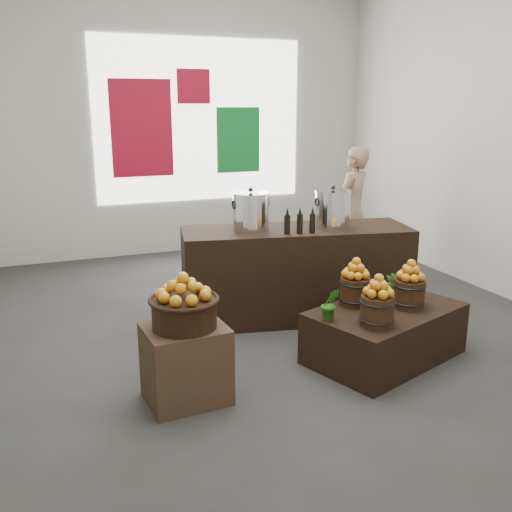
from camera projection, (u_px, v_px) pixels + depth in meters
name	position (u px, v px, depth m)	size (l,w,h in m)	color
ground	(271.00, 328.00, 5.93)	(7.00, 7.00, 0.00)	#31312F
back_wall	(181.00, 121.00, 8.55)	(6.00, 0.04, 4.00)	#B6B3A8
back_opening	(201.00, 121.00, 8.64)	(3.20, 0.02, 2.40)	white
deco_red_left	(142.00, 128.00, 8.34)	(0.90, 0.04, 1.40)	maroon
deco_green_right	(238.00, 140.00, 8.92)	(0.70, 0.04, 1.00)	#117229
deco_red_upper	(193.00, 86.00, 8.47)	(0.50, 0.04, 0.50)	maroon
crate	(186.00, 364.00, 4.42)	(0.61, 0.50, 0.61)	brown
wicker_basket	(184.00, 313.00, 4.31)	(0.49, 0.49, 0.22)	black
apples_in_basket	(183.00, 286.00, 4.26)	(0.38, 0.38, 0.21)	#8F1A04
display_table	(385.00, 333.00, 5.18)	(1.38, 0.85, 0.48)	black
apple_bucket_front_left	(377.00, 311.00, 4.70)	(0.28, 0.28, 0.26)	#351B0E
apples_in_bucket_front_left	(379.00, 285.00, 4.64)	(0.21, 0.21, 0.19)	#8F1A04
apple_bucket_front_right	(409.00, 294.00, 5.12)	(0.28, 0.28, 0.26)	#351B0E
apples_in_bucket_front_right	(411.00, 270.00, 5.07)	(0.21, 0.21, 0.19)	#8F1A04
apple_bucket_rear	(355.00, 291.00, 5.19)	(0.28, 0.28, 0.26)	#351B0E
apples_in_bucket_rear	(356.00, 268.00, 5.13)	(0.21, 0.21, 0.19)	#8F1A04
herb_garnish_right	(397.00, 282.00, 5.47)	(0.23, 0.20, 0.25)	#206114
herb_garnish_left	(330.00, 304.00, 4.81)	(0.16, 0.13, 0.29)	#206114
counter	(296.00, 273.00, 6.13)	(2.41, 0.77, 0.99)	black
stock_pot_left	(251.00, 212.00, 5.87)	(0.37, 0.37, 0.37)	silver
stock_pot_center	(332.00, 210.00, 6.02)	(0.37, 0.37, 0.37)	silver
oil_cruets	(303.00, 220.00, 5.74)	(0.26, 0.07, 0.27)	black
shopper	(352.00, 209.00, 7.89)	(0.62, 0.41, 1.70)	#8E6F57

